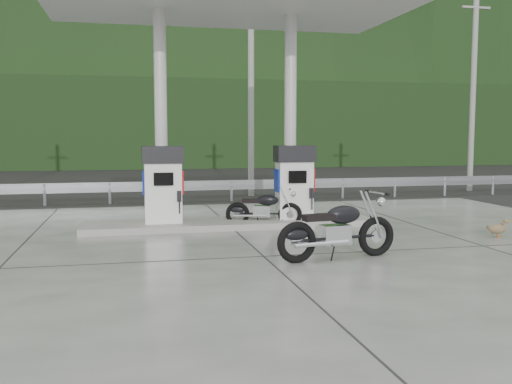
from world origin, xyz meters
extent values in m
plane|color=black|center=(0.00, 0.00, 0.00)|extent=(160.00, 160.00, 0.00)
cube|color=slate|center=(0.00, 0.00, 0.01)|extent=(18.00, 14.00, 0.02)
cube|color=gray|center=(0.00, 2.50, 0.10)|extent=(7.00, 1.40, 0.15)
cylinder|color=silver|center=(-1.60, 2.90, 2.67)|extent=(0.30, 0.30, 5.00)
cylinder|color=silver|center=(1.60, 2.90, 2.67)|extent=(0.30, 0.30, 5.00)
cube|color=black|center=(0.00, 11.50, 0.00)|extent=(60.00, 7.00, 0.01)
cylinder|color=gray|center=(2.00, 9.50, 4.00)|extent=(0.22, 0.22, 8.00)
cylinder|color=gray|center=(11.00, 9.50, 4.00)|extent=(0.22, 0.22, 8.00)
cube|color=black|center=(0.00, 30.00, 3.00)|extent=(80.00, 6.00, 6.00)
camera|label=1|loc=(-2.35, -10.93, 2.21)|focal=40.00mm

